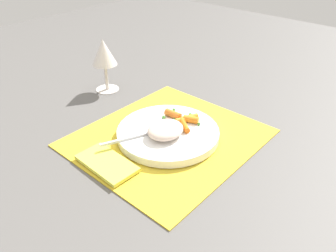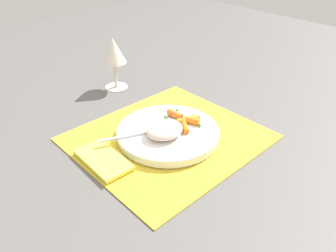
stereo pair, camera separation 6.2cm
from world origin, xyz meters
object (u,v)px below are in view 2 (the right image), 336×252
Objects in this scene: wine_glass at (113,52)px; napkin at (103,160)px; plate at (168,133)px; fork at (153,131)px; rice_mound at (165,130)px; carrot_portion at (185,120)px.

wine_glass is 0.39m from napkin.
napkin is at bearing 171.13° from plate.
fork is 0.33m from wine_glass.
fork is (-0.03, 0.01, 0.01)m from plate.
plate is 0.03m from rice_mound.
plate is 2.73× the size of rice_mound.
rice_mound reaches higher than fork.
plate is 2.46× the size of carrot_portion.
plate is 1.55× the size of wine_glass.
fork is at bearing 167.32° from carrot_portion.
rice_mound is 0.15m from napkin.
rice_mound is 0.90× the size of carrot_portion.
fork reaches higher than napkin.
wine_glass reaches higher than plate.
carrot_portion is 0.32m from wine_glass.
wine_glass is (0.02, 0.31, 0.08)m from carrot_portion.
napkin is (-0.24, -0.28, -0.10)m from wine_glass.
plate is at bearing -103.39° from wine_glass.
carrot_portion is at bearing 5.67° from rice_mound.
rice_mound is 0.03m from fork.
napkin is (-0.22, 0.03, -0.02)m from carrot_portion.
wine_glass is at bearing 70.07° from fork.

